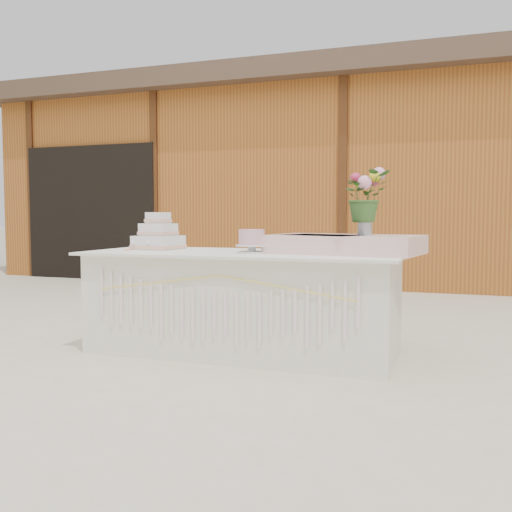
# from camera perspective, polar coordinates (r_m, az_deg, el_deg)

# --- Properties ---
(ground) EXTENTS (80.00, 80.00, 0.00)m
(ground) POSITION_cam_1_polar(r_m,az_deg,el_deg) (4.44, -1.30, -9.58)
(ground) COLOR beige
(ground) RESTS_ON ground
(barn) EXTENTS (12.60, 4.60, 3.30)m
(barn) POSITION_cam_1_polar(r_m,az_deg,el_deg) (10.17, 10.72, 7.51)
(barn) COLOR #95581F
(barn) RESTS_ON ground
(cake_table) EXTENTS (2.40, 1.00, 0.77)m
(cake_table) POSITION_cam_1_polar(r_m,az_deg,el_deg) (4.36, -1.33, -4.64)
(cake_table) COLOR silver
(cake_table) RESTS_ON ground
(wedding_cake) EXTENTS (0.37, 0.37, 0.30)m
(wedding_cake) POSITION_cam_1_polar(r_m,az_deg,el_deg) (4.74, -9.74, 1.91)
(wedding_cake) COLOR silver
(wedding_cake) RESTS_ON cake_table
(pink_cake_stand) EXTENTS (0.24, 0.24, 0.17)m
(pink_cake_stand) POSITION_cam_1_polar(r_m,az_deg,el_deg) (4.19, -0.43, 1.62)
(pink_cake_stand) COLOR silver
(pink_cake_stand) RESTS_ON cake_table
(satin_runner) EXTENTS (1.15, 0.78, 0.13)m
(satin_runner) POSITION_cam_1_polar(r_m,az_deg,el_deg) (4.21, 8.90, 1.17)
(satin_runner) COLOR beige
(satin_runner) RESTS_ON cake_table
(flower_vase) EXTENTS (0.10, 0.10, 0.14)m
(flower_vase) POSITION_cam_1_polar(r_m,az_deg,el_deg) (4.19, 10.83, 3.03)
(flower_vase) COLOR #B4B4B9
(flower_vase) RESTS_ON satin_runner
(bouquet) EXTENTS (0.44, 0.43, 0.37)m
(bouquet) POSITION_cam_1_polar(r_m,az_deg,el_deg) (4.19, 10.88, 6.55)
(bouquet) COLOR #315923
(bouquet) RESTS_ON flower_vase
(loose_flowers) EXTENTS (0.14, 0.30, 0.02)m
(loose_flowers) POSITION_cam_1_polar(r_m,az_deg,el_deg) (4.77, -12.33, 0.74)
(loose_flowers) COLOR pink
(loose_flowers) RESTS_ON cake_table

